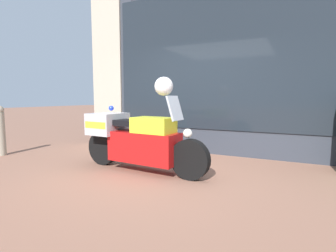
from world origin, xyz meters
name	(u,v)px	position (x,y,z in m)	size (l,w,h in m)	color
ground_plane	(164,174)	(0.00, 0.00, 0.00)	(60.00, 60.00, 0.00)	#8E604C
shop_building	(188,64)	(-0.41, 2.00, 2.00)	(6.07, 0.55, 3.99)	#333842
window_display	(220,131)	(0.37, 2.03, 0.50)	(4.73, 0.30, 2.12)	slate
paramedic_motorcycle	(135,138)	(-0.54, -0.01, 0.55)	(2.42, 0.67, 1.27)	black
white_helmet	(164,86)	(0.03, -0.06, 1.42)	(0.29, 0.29, 0.29)	white
street_bollard	(1,130)	(-3.77, -0.33, 0.56)	(0.18, 0.18, 1.07)	gray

